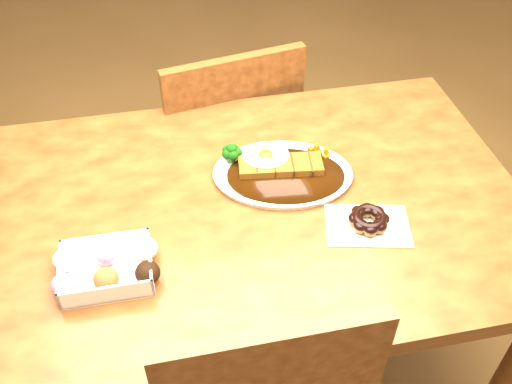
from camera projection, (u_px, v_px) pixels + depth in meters
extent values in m
plane|color=brown|center=(255.00, 374.00, 1.77)|extent=(6.00, 6.00, 0.00)
cube|color=#49240E|center=(254.00, 208.00, 1.27)|extent=(1.20, 0.80, 0.04)
cylinder|color=#49240E|center=(54.00, 244.00, 1.69)|extent=(0.06, 0.06, 0.71)
cylinder|color=#49240E|center=(397.00, 194.00, 1.85)|extent=(0.06, 0.06, 0.71)
cube|color=#49240E|center=(218.00, 148.00, 1.90)|extent=(0.49, 0.49, 0.04)
cylinder|color=#49240E|center=(248.00, 157.00, 2.22)|extent=(0.04, 0.04, 0.41)
cylinder|color=#49240E|center=(163.00, 178.00, 2.13)|extent=(0.04, 0.04, 0.41)
cylinder|color=#49240E|center=(283.00, 215.00, 1.99)|extent=(0.04, 0.04, 0.41)
cylinder|color=#49240E|center=(189.00, 242.00, 1.90)|extent=(0.04, 0.04, 0.41)
cube|color=#49240E|center=(236.00, 121.00, 1.61)|extent=(0.40, 0.10, 0.40)
ellipsoid|color=white|center=(283.00, 174.00, 1.31)|extent=(0.35, 0.28, 0.01)
ellipsoid|color=black|center=(286.00, 176.00, 1.29)|extent=(0.30, 0.24, 0.01)
cube|color=#6B380C|center=(281.00, 166.00, 1.30)|extent=(0.20, 0.09, 0.02)
ellipsoid|color=white|center=(266.00, 155.00, 1.31)|extent=(0.12, 0.11, 0.01)
ellipsoid|color=#FFB214|center=(266.00, 155.00, 1.31)|extent=(0.04, 0.04, 0.02)
cube|color=white|center=(107.00, 268.00, 1.09)|extent=(0.17, 0.14, 0.05)
ellipsoid|color=pink|center=(64.00, 285.00, 1.06)|extent=(0.05, 0.05, 0.04)
ellipsoid|color=brown|center=(106.00, 279.00, 1.07)|extent=(0.05, 0.05, 0.04)
ellipsoid|color=black|center=(148.00, 273.00, 1.08)|extent=(0.05, 0.05, 0.04)
ellipsoid|color=beige|center=(65.00, 260.00, 1.10)|extent=(0.05, 0.05, 0.04)
ellipsoid|color=pink|center=(106.00, 254.00, 1.11)|extent=(0.05, 0.05, 0.04)
ellipsoid|color=beige|center=(146.00, 248.00, 1.12)|extent=(0.05, 0.05, 0.04)
cube|color=silver|center=(368.00, 225.00, 1.20)|extent=(0.20, 0.16, 0.00)
torus|color=olive|center=(369.00, 220.00, 1.19)|extent=(0.10, 0.10, 0.03)
torus|color=black|center=(369.00, 218.00, 1.19)|extent=(0.09, 0.09, 0.02)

